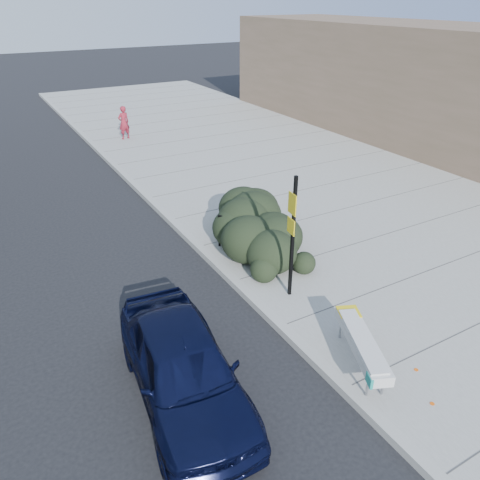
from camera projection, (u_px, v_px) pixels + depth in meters
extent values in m
plane|color=black|center=(282.00, 331.00, 9.82)|extent=(120.00, 120.00, 0.00)
cube|color=gray|center=(335.00, 198.00, 16.09)|extent=(11.20, 50.00, 0.15)
cube|color=#9E9E99|center=(185.00, 234.00, 13.62)|extent=(0.22, 50.00, 0.17)
cylinder|color=gray|center=(367.00, 387.00, 7.97)|extent=(0.05, 0.05, 0.39)
cylinder|color=gray|center=(383.00, 385.00, 8.00)|extent=(0.05, 0.05, 0.39)
cylinder|color=gray|center=(340.00, 330.00, 9.33)|extent=(0.05, 0.05, 0.39)
cylinder|color=gray|center=(354.00, 329.00, 9.35)|extent=(0.05, 0.05, 0.39)
cylinder|color=gray|center=(354.00, 349.00, 8.57)|extent=(0.65, 1.43, 0.03)
cylinder|color=gray|center=(368.00, 348.00, 8.60)|extent=(0.65, 1.43, 0.03)
cube|color=#B2B2B2|center=(362.00, 343.00, 8.52)|extent=(1.18, 2.02, 0.21)
cube|color=yellow|center=(349.00, 312.00, 9.17)|extent=(0.54, 0.54, 0.02)
cube|color=teal|center=(369.00, 380.00, 7.70)|extent=(0.14, 0.23, 0.19)
cylinder|color=black|center=(236.00, 237.00, 12.33)|extent=(0.06, 0.06, 0.91)
cylinder|color=black|center=(219.00, 231.00, 12.65)|extent=(0.06, 0.06, 0.91)
cylinder|color=black|center=(227.00, 219.00, 12.28)|extent=(0.28, 0.57, 0.06)
cube|color=black|center=(293.00, 239.00, 10.12)|extent=(0.07, 0.07, 2.88)
cube|color=yellow|center=(292.00, 204.00, 9.72)|extent=(0.07, 0.33, 0.46)
cube|color=yellow|center=(291.00, 226.00, 9.96)|extent=(0.06, 0.31, 0.35)
ellipsoid|color=black|center=(259.00, 220.00, 12.66)|extent=(2.00, 3.88, 1.44)
imported|color=black|center=(184.00, 367.00, 7.89)|extent=(2.07, 4.22, 1.38)
imported|color=maroon|center=(124.00, 123.00, 22.08)|extent=(0.64, 0.50, 1.54)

